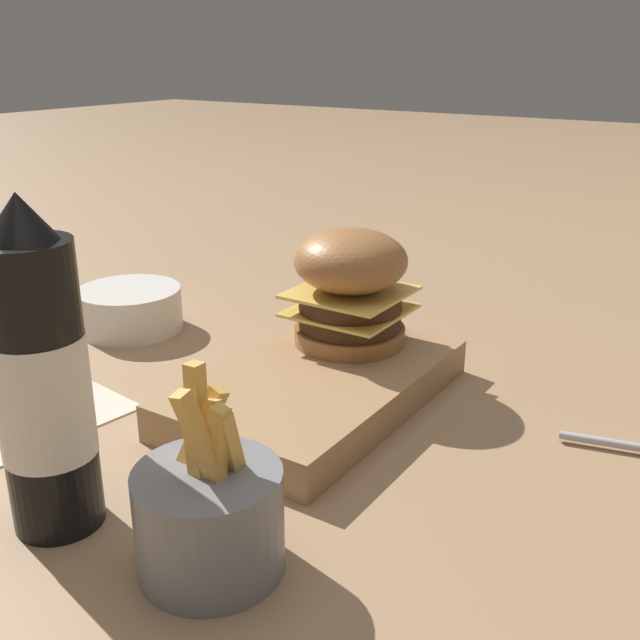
% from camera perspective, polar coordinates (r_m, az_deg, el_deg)
% --- Properties ---
extents(ground_plane, '(6.00, 6.00, 0.00)m').
position_cam_1_polar(ground_plane, '(0.67, -2.86, -8.16)').
color(ground_plane, '#9E7A56').
extents(serving_board, '(0.29, 0.17, 0.03)m').
position_cam_1_polar(serving_board, '(0.70, 0.00, -5.18)').
color(serving_board, '#A37A51').
rests_on(serving_board, ground_plane).
extents(burger, '(0.11, 0.11, 0.12)m').
position_cam_1_polar(burger, '(0.74, 2.33, 2.59)').
color(burger, '#9E6638').
rests_on(burger, serving_board).
extents(ketchup_bottle, '(0.06, 0.06, 0.23)m').
position_cam_1_polar(ketchup_bottle, '(0.53, -20.43, -4.55)').
color(ketchup_bottle, black).
rests_on(ketchup_bottle, ground_plane).
extents(fries_basket, '(0.09, 0.09, 0.14)m').
position_cam_1_polar(fries_basket, '(0.49, -8.42, -14.48)').
color(fries_basket, slate).
rests_on(fries_basket, ground_plane).
extents(side_bowl, '(0.12, 0.12, 0.05)m').
position_cam_1_polar(side_bowl, '(0.90, -14.28, 0.92)').
color(side_bowl, silver).
rests_on(side_bowl, ground_plane).
extents(ketchup_puddle, '(0.04, 0.04, 0.00)m').
position_cam_1_polar(ketchup_puddle, '(0.91, 0.82, 0.04)').
color(ketchup_puddle, '#B21E14').
rests_on(ketchup_puddle, ground_plane).
extents(parchment_square, '(0.16, 0.16, 0.00)m').
position_cam_1_polar(parchment_square, '(0.74, -21.15, -6.40)').
color(parchment_square, beige).
rests_on(parchment_square, ground_plane).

